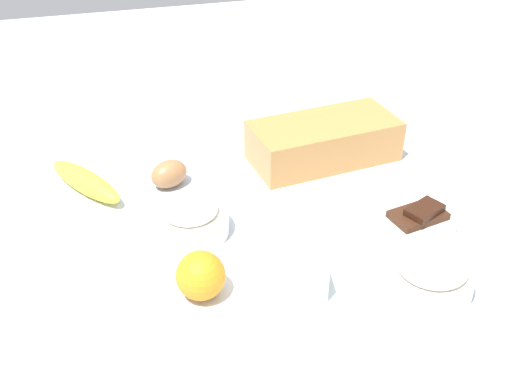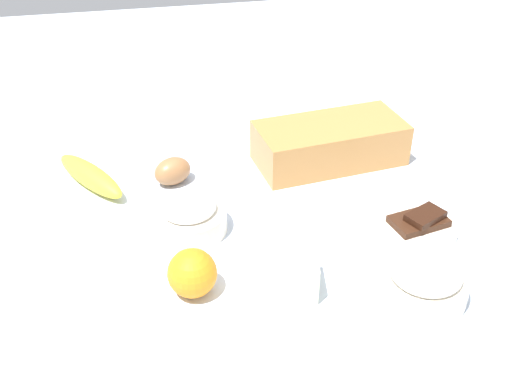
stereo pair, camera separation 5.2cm
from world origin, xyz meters
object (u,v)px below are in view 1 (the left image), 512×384
(orange_fruit, at_px, (201,276))
(chocolate_plate, at_px, (418,218))
(loaf_pan, at_px, (324,140))
(egg_near_butter, at_px, (169,174))
(flour_bowl, at_px, (430,273))
(butter_block, at_px, (297,273))
(banana, at_px, (85,181))
(sugar_bowl, at_px, (191,218))

(orange_fruit, bearing_deg, chocolate_plate, 10.82)
(loaf_pan, xyz_separation_m, egg_near_butter, (-0.30, -0.02, -0.02))
(loaf_pan, height_order, flour_bowl, loaf_pan)
(flour_bowl, height_order, butter_block, flour_bowl)
(flour_bowl, distance_m, egg_near_butter, 0.49)
(banana, relative_size, butter_block, 2.11)
(loaf_pan, height_order, orange_fruit, loaf_pan)
(butter_block, bearing_deg, loaf_pan, 63.52)
(flour_bowl, xyz_separation_m, egg_near_butter, (-0.32, 0.37, -0.01))
(loaf_pan, distance_m, butter_block, 0.38)
(sugar_bowl, relative_size, banana, 0.65)
(sugar_bowl, height_order, banana, sugar_bowl)
(orange_fruit, distance_m, chocolate_plate, 0.39)
(loaf_pan, relative_size, butter_block, 3.26)
(chocolate_plate, bearing_deg, butter_block, -158.51)
(egg_near_butter, distance_m, chocolate_plate, 0.44)
(chocolate_plate, bearing_deg, orange_fruit, -169.18)
(banana, bearing_deg, chocolate_plate, -25.05)
(loaf_pan, bearing_deg, egg_near_butter, 176.20)
(loaf_pan, bearing_deg, sugar_bowl, -157.30)
(flour_bowl, bearing_deg, butter_block, 164.12)
(loaf_pan, relative_size, sugar_bowl, 2.37)
(orange_fruit, relative_size, chocolate_plate, 0.55)
(loaf_pan, height_order, butter_block, loaf_pan)
(orange_fruit, bearing_deg, banana, 114.87)
(flour_bowl, distance_m, chocolate_plate, 0.16)
(egg_near_butter, bearing_deg, banana, 171.11)
(loaf_pan, relative_size, banana, 1.55)
(egg_near_butter, bearing_deg, loaf_pan, 3.13)
(butter_block, bearing_deg, flour_bowl, -15.88)
(loaf_pan, xyz_separation_m, chocolate_plate, (0.08, -0.24, -0.03))
(flour_bowl, relative_size, chocolate_plate, 0.96)
(loaf_pan, bearing_deg, flour_bowl, -94.69)
(sugar_bowl, bearing_deg, chocolate_plate, -11.59)
(loaf_pan, distance_m, sugar_bowl, 0.33)
(chocolate_plate, bearing_deg, sugar_bowl, 168.41)
(orange_fruit, relative_size, butter_block, 0.79)
(chocolate_plate, bearing_deg, flour_bowl, -112.89)
(banana, xyz_separation_m, orange_fruit, (0.15, -0.32, 0.02))
(flour_bowl, height_order, banana, flour_bowl)
(sugar_bowl, distance_m, egg_near_butter, 0.15)
(flour_bowl, xyz_separation_m, butter_block, (-0.18, 0.05, -0.00))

